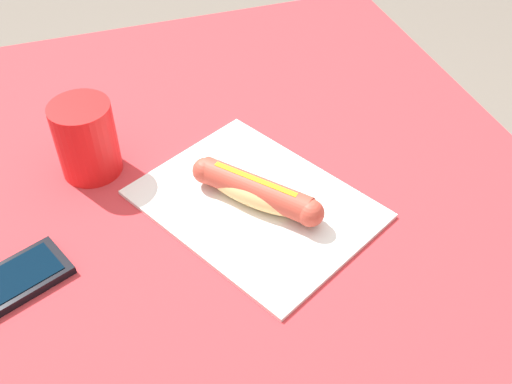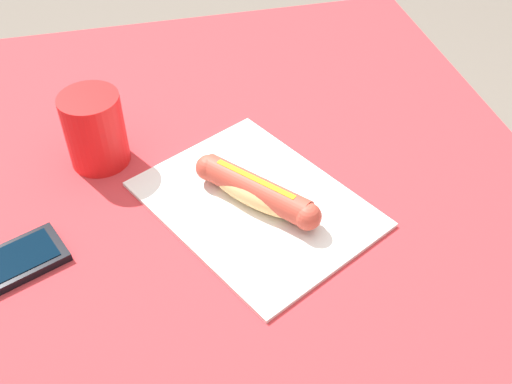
# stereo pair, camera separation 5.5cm
# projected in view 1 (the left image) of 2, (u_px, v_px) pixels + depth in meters

# --- Properties ---
(dining_table) EXTENTS (1.16, 0.95, 0.74)m
(dining_table) POSITION_uv_depth(u_px,v_px,m) (241.00, 264.00, 0.94)
(dining_table) COLOR brown
(dining_table) RESTS_ON ground
(paper_wrapper) EXTENTS (0.40, 0.36, 0.01)m
(paper_wrapper) POSITION_uv_depth(u_px,v_px,m) (256.00, 206.00, 0.86)
(paper_wrapper) COLOR silver
(paper_wrapper) RESTS_ON dining_table
(hot_dog) EXTENTS (0.17, 0.15, 0.05)m
(hot_dog) POSITION_uv_depth(u_px,v_px,m) (256.00, 192.00, 0.84)
(hot_dog) COLOR #E5BC75
(hot_dog) RESTS_ON paper_wrapper
(cell_phone) EXTENTS (0.12, 0.15, 0.01)m
(cell_phone) POSITION_uv_depth(u_px,v_px,m) (15.00, 281.00, 0.76)
(cell_phone) COLOR black
(cell_phone) RESTS_ON dining_table
(drinking_cup) EXTENTS (0.09, 0.09, 0.12)m
(drinking_cup) POSITION_uv_depth(u_px,v_px,m) (86.00, 139.00, 0.88)
(drinking_cup) COLOR red
(drinking_cup) RESTS_ON dining_table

